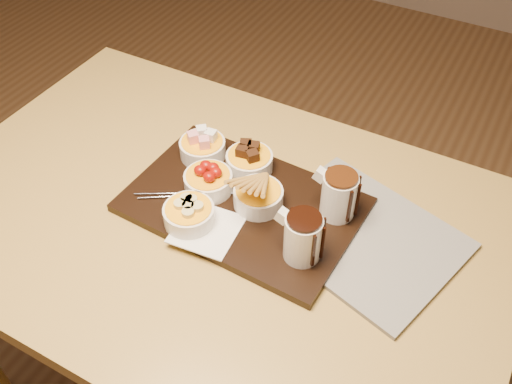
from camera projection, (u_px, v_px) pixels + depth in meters
The scene contains 12 objects.
dining_table at pixel (215, 245), 1.22m from camera, with size 1.20×0.80×0.75m.
serving_board at pixel (243, 205), 1.16m from camera, with size 0.46×0.30×0.02m, color black.
napkin at pixel (207, 229), 1.10m from camera, with size 0.12×0.12×0.00m, color white.
bowl_marshmallows at pixel (203, 149), 1.24m from camera, with size 0.10×0.10×0.04m, color silver.
bowl_cake at pixel (249, 162), 1.21m from camera, with size 0.10×0.10×0.04m, color silver.
bowl_strawberries at pixel (208, 182), 1.16m from camera, with size 0.10×0.10×0.04m, color silver.
bowl_biscotti at pixel (258, 197), 1.13m from camera, with size 0.10×0.10×0.04m, color silver.
bowl_bananas at pixel (189, 215), 1.10m from camera, with size 0.10×0.10×0.04m, color silver.
pitcher_dark_chocolate at pixel (303, 238), 1.02m from camera, with size 0.07×0.07×0.09m, color silver.
pitcher_milk_chocolate at pixel (339, 196), 1.10m from camera, with size 0.07×0.07×0.09m, color silver.
fondue_skewers at pixel (198, 193), 1.16m from camera, with size 0.26×0.03×0.01m, color silver, non-canonical shape.
newspaper at pixel (361, 236), 1.10m from camera, with size 0.35×0.28×0.01m, color beige.
Camera 1 is at (0.45, -0.64, 1.60)m, focal length 40.00 mm.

